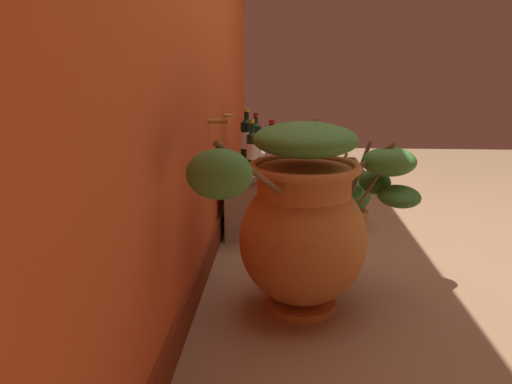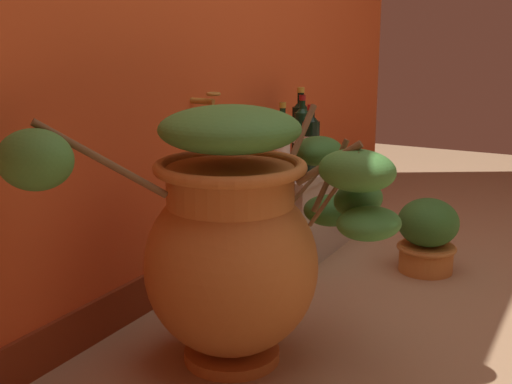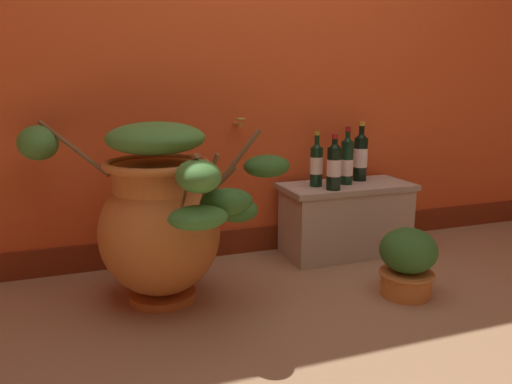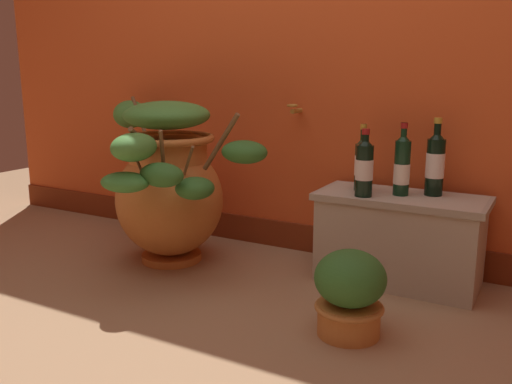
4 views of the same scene
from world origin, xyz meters
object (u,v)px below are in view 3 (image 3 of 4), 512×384
object	(u,v)px
wine_bottle_right	(334,165)
wine_bottle_back	(361,155)
potted_shrub	(408,261)
terracotta_urn	(161,213)
wine_bottle_middle	(316,163)
wine_bottle_left	(347,160)

from	to	relation	value
wine_bottle_right	wine_bottle_back	world-z (taller)	wine_bottle_back
wine_bottle_back	potted_shrub	world-z (taller)	wine_bottle_back
wine_bottle_right	wine_bottle_back	xyz separation A→B (m)	(0.26, 0.17, 0.01)
terracotta_urn	wine_bottle_back	distance (m)	1.26
wine_bottle_back	wine_bottle_right	bearing A→B (deg)	-146.96
wine_bottle_middle	potted_shrub	distance (m)	0.73
wine_bottle_left	potted_shrub	distance (m)	0.71
wine_bottle_right	potted_shrub	size ratio (longest dim) A/B	0.92
wine_bottle_left	wine_bottle_back	xyz separation A→B (m)	(0.13, 0.07, 0.01)
wine_bottle_left	wine_bottle_middle	world-z (taller)	wine_bottle_left
terracotta_urn	wine_bottle_middle	size ratio (longest dim) A/B	3.79
wine_bottle_back	terracotta_urn	bearing A→B (deg)	-164.11
wine_bottle_middle	potted_shrub	bearing A→B (deg)	-74.19
wine_bottle_left	wine_bottle_right	size ratio (longest dim) A/B	1.08
wine_bottle_back	wine_bottle_middle	bearing A→B (deg)	-169.38
wine_bottle_left	wine_bottle_right	distance (m)	0.17
wine_bottle_right	potted_shrub	bearing A→B (deg)	-75.82
wine_bottle_left	terracotta_urn	bearing A→B (deg)	-165.67
wine_bottle_middle	wine_bottle_right	distance (m)	0.12
terracotta_urn	wine_bottle_right	size ratio (longest dim) A/B	3.90
terracotta_urn	wine_bottle_right	world-z (taller)	terracotta_urn
wine_bottle_left	wine_bottle_back	world-z (taller)	wine_bottle_back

